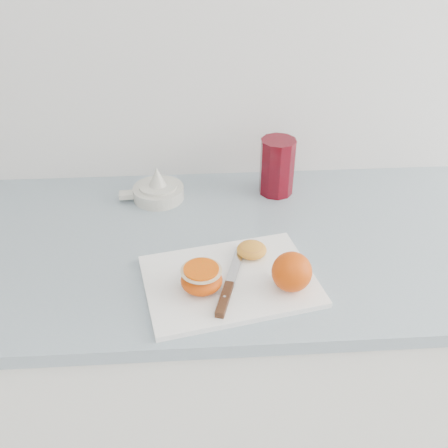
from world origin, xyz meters
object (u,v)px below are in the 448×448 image
object	(u,v)px
cutting_board	(230,281)
red_tumbler	(277,169)
counter	(225,369)
citrus_juicer	(158,190)
half_orange	(202,279)

from	to	relation	value
cutting_board	red_tumbler	size ratio (longest dim) A/B	2.27
counter	citrus_juicer	distance (m)	0.52
half_orange	red_tumbler	distance (m)	0.42
citrus_juicer	half_orange	bearing A→B (deg)	-74.61
half_orange	red_tumbler	bearing A→B (deg)	62.01
cutting_board	citrus_juicer	xyz separation A→B (m)	(-0.15, 0.33, 0.02)
citrus_juicer	red_tumbler	distance (m)	0.30
citrus_juicer	red_tumbler	size ratio (longest dim) A/B	1.11
counter	cutting_board	bearing A→B (deg)	-90.81
half_orange	citrus_juicer	world-z (taller)	citrus_juicer
red_tumbler	cutting_board	bearing A→B (deg)	-112.45
half_orange	counter	bearing A→B (deg)	72.58
cutting_board	half_orange	size ratio (longest dim) A/B	4.12
cutting_board	citrus_juicer	world-z (taller)	citrus_juicer
counter	cutting_board	distance (m)	0.48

